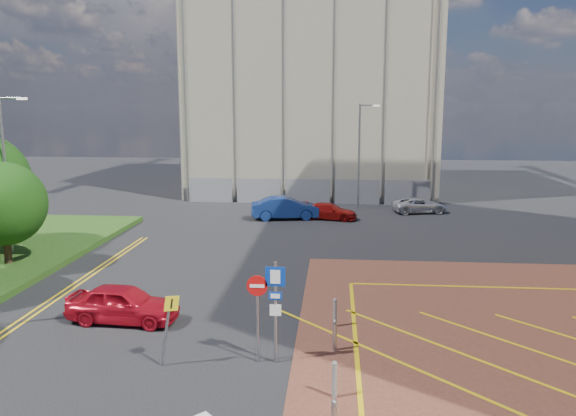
# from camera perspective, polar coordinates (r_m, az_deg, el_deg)

# --- Properties ---
(ground) EXTENTS (140.00, 140.00, 0.00)m
(ground) POSITION_cam_1_polar(r_m,az_deg,el_deg) (17.07, -3.37, -16.76)
(ground) COLOR black
(ground) RESTS_ON ground
(tree_c) EXTENTS (4.00, 4.00, 4.90)m
(tree_c) POSITION_cam_1_polar(r_m,az_deg,el_deg) (29.93, -26.94, 0.36)
(tree_c) COLOR #3D2B1C
(tree_c) RESTS_ON grass_bed
(lamp_left_far) EXTENTS (1.53, 0.16, 8.00)m
(lamp_left_far) POSITION_cam_1_polar(r_m,az_deg,el_deg) (31.92, -26.69, 3.59)
(lamp_left_far) COLOR #9EA0A8
(lamp_left_far) RESTS_ON grass_bed
(lamp_back) EXTENTS (1.53, 0.16, 8.00)m
(lamp_back) POSITION_cam_1_polar(r_m,az_deg,el_deg) (43.22, 7.33, 5.64)
(lamp_back) COLOR #9EA0A8
(lamp_back) RESTS_ON ground
(sign_cluster) EXTENTS (1.17, 0.12, 3.20)m
(sign_cluster) POSITION_cam_1_polar(r_m,az_deg,el_deg) (17.15, -1.97, -9.49)
(sign_cluster) COLOR #9EA0A8
(sign_cluster) RESTS_ON ground
(warning_sign) EXTENTS (0.64, 0.40, 2.25)m
(warning_sign) POSITION_cam_1_polar(r_m,az_deg,el_deg) (17.46, -12.09, -11.19)
(warning_sign) COLOR #9EA0A8
(warning_sign) RESTS_ON ground
(bollard_row) EXTENTS (0.14, 11.14, 0.90)m
(bollard_row) POSITION_cam_1_polar(r_m,az_deg,el_deg) (15.22, 4.72, -18.33)
(bollard_row) COLOR #9EA0A8
(bollard_row) RESTS_ON forecourt
(construction_building) EXTENTS (21.20, 19.20, 22.00)m
(construction_building) POSITION_cam_1_polar(r_m,az_deg,el_deg) (55.19, 2.61, 13.59)
(construction_building) COLOR #B7AF96
(construction_building) RESTS_ON ground
(construction_fence) EXTENTS (21.60, 0.06, 2.00)m
(construction_fence) POSITION_cam_1_polar(r_m,az_deg,el_deg) (45.56, 3.26, 1.69)
(construction_fence) COLOR gray
(construction_fence) RESTS_ON ground
(car_red_left) EXTENTS (4.17, 1.92, 1.38)m
(car_red_left) POSITION_cam_1_polar(r_m,az_deg,el_deg) (21.56, -16.40, -9.29)
(car_red_left) COLOR red
(car_red_left) RESTS_ON ground
(car_blue_back) EXTENTS (5.02, 2.52, 1.58)m
(car_blue_back) POSITION_cam_1_polar(r_m,az_deg,el_deg) (39.23, -0.25, 0.01)
(car_blue_back) COLOR navy
(car_blue_back) RESTS_ON ground
(car_red_back) EXTENTS (4.12, 2.33, 1.13)m
(car_red_back) POSITION_cam_1_polar(r_m,az_deg,el_deg) (39.29, 4.20, -0.34)
(car_red_back) COLOR #9E100D
(car_red_back) RESTS_ON ground
(car_silver_back) EXTENTS (4.31, 2.67, 1.11)m
(car_silver_back) POSITION_cam_1_polar(r_m,az_deg,el_deg) (42.73, 13.21, 0.26)
(car_silver_back) COLOR silver
(car_silver_back) RESTS_ON ground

